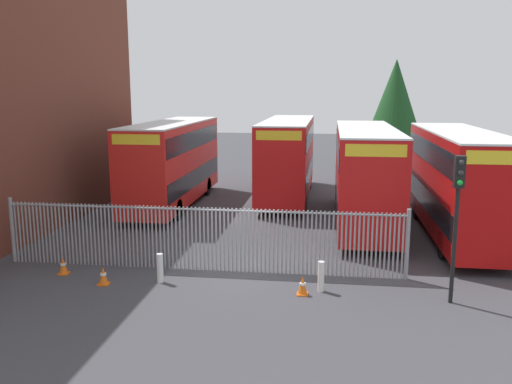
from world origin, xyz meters
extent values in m
plane|color=#3D3D42|center=(0.00, 8.00, 0.00)|extent=(100.00, 100.00, 0.00)
cylinder|color=gray|center=(-8.24, 0.00, 1.10)|extent=(0.06, 0.06, 2.20)
cylinder|color=gray|center=(-8.10, 0.00, 1.10)|extent=(0.06, 0.06, 2.20)
cylinder|color=gray|center=(-7.96, 0.00, 1.10)|extent=(0.06, 0.06, 2.20)
cylinder|color=gray|center=(-7.82, 0.00, 1.10)|extent=(0.06, 0.06, 2.20)
cylinder|color=gray|center=(-7.68, 0.00, 1.10)|extent=(0.06, 0.06, 2.20)
cylinder|color=gray|center=(-7.54, 0.00, 1.10)|extent=(0.06, 0.06, 2.20)
cylinder|color=gray|center=(-7.40, 0.00, 1.10)|extent=(0.06, 0.06, 2.20)
cylinder|color=gray|center=(-7.26, 0.00, 1.10)|extent=(0.06, 0.06, 2.20)
cylinder|color=gray|center=(-7.12, 0.00, 1.10)|extent=(0.06, 0.06, 2.20)
cylinder|color=gray|center=(-6.98, 0.00, 1.10)|extent=(0.06, 0.06, 2.20)
cylinder|color=gray|center=(-6.84, 0.00, 1.10)|extent=(0.06, 0.06, 2.20)
cylinder|color=gray|center=(-6.70, 0.00, 1.10)|extent=(0.06, 0.06, 2.20)
cylinder|color=gray|center=(-6.56, 0.00, 1.10)|extent=(0.06, 0.06, 2.20)
cylinder|color=gray|center=(-6.42, 0.00, 1.10)|extent=(0.06, 0.06, 2.20)
cylinder|color=gray|center=(-6.28, 0.00, 1.10)|extent=(0.06, 0.06, 2.20)
cylinder|color=gray|center=(-6.14, 0.00, 1.10)|extent=(0.06, 0.06, 2.20)
cylinder|color=gray|center=(-6.00, 0.00, 1.10)|extent=(0.06, 0.06, 2.20)
cylinder|color=gray|center=(-5.86, 0.00, 1.10)|extent=(0.06, 0.06, 2.20)
cylinder|color=gray|center=(-5.72, 0.00, 1.10)|extent=(0.06, 0.06, 2.20)
cylinder|color=gray|center=(-5.58, 0.00, 1.10)|extent=(0.06, 0.06, 2.20)
cylinder|color=gray|center=(-5.44, 0.00, 1.10)|extent=(0.06, 0.06, 2.20)
cylinder|color=gray|center=(-5.30, 0.00, 1.10)|extent=(0.06, 0.06, 2.20)
cylinder|color=gray|center=(-5.16, 0.00, 1.10)|extent=(0.06, 0.06, 2.20)
cylinder|color=gray|center=(-5.02, 0.00, 1.10)|extent=(0.06, 0.06, 2.20)
cylinder|color=gray|center=(-4.88, 0.00, 1.10)|extent=(0.06, 0.06, 2.20)
cylinder|color=gray|center=(-4.74, 0.00, 1.10)|extent=(0.06, 0.06, 2.20)
cylinder|color=gray|center=(-4.60, 0.00, 1.10)|extent=(0.06, 0.06, 2.20)
cylinder|color=gray|center=(-4.46, 0.00, 1.10)|extent=(0.06, 0.06, 2.20)
cylinder|color=gray|center=(-4.31, 0.00, 1.10)|extent=(0.06, 0.06, 2.20)
cylinder|color=gray|center=(-4.17, 0.00, 1.10)|extent=(0.06, 0.06, 2.20)
cylinder|color=gray|center=(-4.03, 0.00, 1.10)|extent=(0.06, 0.06, 2.20)
cylinder|color=gray|center=(-3.89, 0.00, 1.10)|extent=(0.06, 0.06, 2.20)
cylinder|color=gray|center=(-3.75, 0.00, 1.10)|extent=(0.06, 0.06, 2.20)
cylinder|color=gray|center=(-3.61, 0.00, 1.10)|extent=(0.06, 0.06, 2.20)
cylinder|color=gray|center=(-3.47, 0.00, 1.10)|extent=(0.06, 0.06, 2.20)
cylinder|color=gray|center=(-3.33, 0.00, 1.10)|extent=(0.06, 0.06, 2.20)
cylinder|color=gray|center=(-3.19, 0.00, 1.10)|extent=(0.06, 0.06, 2.20)
cylinder|color=gray|center=(-3.05, 0.00, 1.10)|extent=(0.06, 0.06, 2.20)
cylinder|color=gray|center=(-2.91, 0.00, 1.10)|extent=(0.06, 0.06, 2.20)
cylinder|color=gray|center=(-2.77, 0.00, 1.10)|extent=(0.06, 0.06, 2.20)
cylinder|color=gray|center=(-2.63, 0.00, 1.10)|extent=(0.06, 0.06, 2.20)
cylinder|color=gray|center=(-2.49, 0.00, 1.10)|extent=(0.06, 0.06, 2.20)
cylinder|color=gray|center=(-2.35, 0.00, 1.10)|extent=(0.06, 0.06, 2.20)
cylinder|color=gray|center=(-2.21, 0.00, 1.10)|extent=(0.06, 0.06, 2.20)
cylinder|color=gray|center=(-2.07, 0.00, 1.10)|extent=(0.06, 0.06, 2.20)
cylinder|color=gray|center=(-1.93, 0.00, 1.10)|extent=(0.06, 0.06, 2.20)
cylinder|color=gray|center=(-1.79, 0.00, 1.10)|extent=(0.06, 0.06, 2.20)
cylinder|color=gray|center=(-1.65, 0.00, 1.10)|extent=(0.06, 0.06, 2.20)
cylinder|color=gray|center=(-1.51, 0.00, 1.10)|extent=(0.06, 0.06, 2.20)
cylinder|color=gray|center=(-1.37, 0.00, 1.10)|extent=(0.06, 0.06, 2.20)
cylinder|color=gray|center=(-1.23, 0.00, 1.10)|extent=(0.06, 0.06, 2.20)
cylinder|color=gray|center=(-1.09, 0.00, 1.10)|extent=(0.06, 0.06, 2.20)
cylinder|color=gray|center=(-0.95, 0.00, 1.10)|extent=(0.06, 0.06, 2.20)
cylinder|color=gray|center=(-0.81, 0.00, 1.10)|extent=(0.06, 0.06, 2.20)
cylinder|color=gray|center=(-0.67, 0.00, 1.10)|extent=(0.06, 0.06, 2.20)
cylinder|color=gray|center=(-0.53, 0.00, 1.10)|extent=(0.06, 0.06, 2.20)
cylinder|color=gray|center=(-0.39, 0.00, 1.10)|extent=(0.06, 0.06, 2.20)
cylinder|color=gray|center=(-0.25, 0.00, 1.10)|extent=(0.06, 0.06, 2.20)
cylinder|color=gray|center=(-0.11, 0.00, 1.10)|extent=(0.06, 0.06, 2.20)
cylinder|color=gray|center=(0.03, 0.00, 1.10)|extent=(0.06, 0.06, 2.20)
cylinder|color=gray|center=(0.17, 0.00, 1.10)|extent=(0.06, 0.06, 2.20)
cylinder|color=gray|center=(0.31, 0.00, 1.10)|extent=(0.06, 0.06, 2.20)
cylinder|color=gray|center=(0.45, 0.00, 1.10)|extent=(0.06, 0.06, 2.20)
cylinder|color=gray|center=(0.59, 0.00, 1.10)|extent=(0.06, 0.06, 2.20)
cylinder|color=gray|center=(0.73, 0.00, 1.10)|extent=(0.06, 0.06, 2.20)
cylinder|color=gray|center=(0.87, 0.00, 1.10)|extent=(0.06, 0.06, 2.20)
cylinder|color=gray|center=(1.01, 0.00, 1.10)|extent=(0.06, 0.06, 2.20)
cylinder|color=gray|center=(1.15, 0.00, 1.10)|extent=(0.06, 0.06, 2.20)
cylinder|color=gray|center=(1.29, 0.00, 1.10)|extent=(0.06, 0.06, 2.20)
cylinder|color=gray|center=(1.43, 0.00, 1.10)|extent=(0.06, 0.06, 2.20)
cylinder|color=gray|center=(1.57, 0.00, 1.10)|extent=(0.06, 0.06, 2.20)
cylinder|color=gray|center=(1.71, 0.00, 1.10)|extent=(0.06, 0.06, 2.20)
cylinder|color=gray|center=(1.85, 0.00, 1.10)|extent=(0.06, 0.06, 2.20)
cylinder|color=gray|center=(1.99, 0.00, 1.10)|extent=(0.06, 0.06, 2.20)
cylinder|color=gray|center=(2.13, 0.00, 1.10)|extent=(0.06, 0.06, 2.20)
cylinder|color=gray|center=(2.27, 0.00, 1.10)|extent=(0.06, 0.06, 2.20)
cylinder|color=gray|center=(2.41, 0.00, 1.10)|extent=(0.06, 0.06, 2.20)
cylinder|color=gray|center=(2.55, 0.00, 1.10)|extent=(0.06, 0.06, 2.20)
cylinder|color=gray|center=(2.69, 0.00, 1.10)|extent=(0.06, 0.06, 2.20)
cylinder|color=gray|center=(2.83, 0.00, 1.10)|extent=(0.06, 0.06, 2.20)
cylinder|color=gray|center=(2.97, 0.00, 1.10)|extent=(0.06, 0.06, 2.20)
cylinder|color=gray|center=(3.11, 0.00, 1.10)|extent=(0.06, 0.06, 2.20)
cylinder|color=gray|center=(3.25, 0.00, 1.10)|extent=(0.06, 0.06, 2.20)
cylinder|color=gray|center=(3.39, 0.00, 1.10)|extent=(0.06, 0.06, 2.20)
cylinder|color=gray|center=(3.53, 0.00, 1.10)|extent=(0.06, 0.06, 2.20)
cylinder|color=gray|center=(3.67, 0.00, 1.10)|extent=(0.06, 0.06, 2.20)
cylinder|color=gray|center=(3.81, 0.00, 1.10)|extent=(0.06, 0.06, 2.20)
cylinder|color=gray|center=(3.95, 0.00, 1.10)|extent=(0.06, 0.06, 2.20)
cylinder|color=gray|center=(4.09, 0.00, 1.10)|extent=(0.06, 0.06, 2.20)
cylinder|color=gray|center=(4.23, 0.00, 1.10)|extent=(0.06, 0.06, 2.20)
cylinder|color=gray|center=(4.37, 0.00, 1.10)|extent=(0.06, 0.06, 2.20)
cylinder|color=gray|center=(4.51, 0.00, 1.10)|extent=(0.06, 0.06, 2.20)
cylinder|color=gray|center=(4.65, 0.00, 1.10)|extent=(0.06, 0.06, 2.20)
cylinder|color=gray|center=(4.79, 0.00, 1.10)|extent=(0.06, 0.06, 2.20)
cylinder|color=gray|center=(4.93, 0.00, 1.10)|extent=(0.06, 0.06, 2.20)
cylinder|color=gray|center=(5.07, 0.00, 1.10)|extent=(0.06, 0.06, 2.20)
cylinder|color=gray|center=(5.21, 0.00, 1.10)|extent=(0.06, 0.06, 2.20)
cylinder|color=gray|center=(5.35, 0.00, 1.10)|extent=(0.06, 0.06, 2.20)
cylinder|color=gray|center=(5.49, 0.00, 1.10)|extent=(0.06, 0.06, 2.20)
cylinder|color=gray|center=(-1.37, 0.00, 2.12)|extent=(13.73, 0.07, 0.07)
cylinder|color=gray|center=(-8.24, 0.00, 1.18)|extent=(0.14, 0.14, 2.35)
cylinder|color=gray|center=(5.49, 0.00, 1.18)|extent=(0.14, 0.14, 2.35)
cube|color=#B70C0C|center=(8.25, 5.76, 2.35)|extent=(2.50, 10.80, 4.00)
cube|color=black|center=(8.25, 5.76, 1.55)|extent=(2.54, 10.37, 0.90)
cube|color=black|center=(8.25, 5.76, 3.55)|extent=(2.54, 10.37, 0.90)
cube|color=yellow|center=(8.25, 0.41, 4.00)|extent=(2.12, 0.12, 0.44)
cube|color=silver|center=(8.25, 5.76, 4.38)|extent=(2.50, 10.80, 0.08)
cylinder|color=black|center=(7.15, 2.41, 0.52)|extent=(0.30, 1.04, 1.04)
cylinder|color=black|center=(9.35, 2.41, 0.52)|extent=(0.30, 1.04, 1.04)
cylinder|color=black|center=(7.15, 8.73, 0.52)|extent=(0.30, 1.04, 1.04)
cylinder|color=black|center=(9.35, 8.73, 0.52)|extent=(0.30, 1.04, 1.04)
cube|color=red|center=(-5.26, 10.11, 2.35)|extent=(2.50, 10.80, 4.00)
cube|color=black|center=(-5.26, 10.11, 1.55)|extent=(2.54, 10.37, 0.90)
cube|color=black|center=(-5.26, 10.11, 3.55)|extent=(2.54, 10.37, 0.90)
cube|color=yellow|center=(-5.26, 4.76, 4.00)|extent=(2.12, 0.12, 0.44)
cube|color=silver|center=(-5.26, 10.11, 4.38)|extent=(2.50, 10.80, 0.08)
cylinder|color=black|center=(-6.36, 6.77, 0.52)|extent=(0.30, 1.04, 1.04)
cylinder|color=black|center=(-4.16, 6.77, 0.52)|extent=(0.30, 1.04, 1.04)
cylinder|color=black|center=(-6.36, 13.08, 0.52)|extent=(0.30, 1.04, 1.04)
cylinder|color=black|center=(-4.16, 13.08, 0.52)|extent=(0.30, 1.04, 1.04)
cube|color=red|center=(4.53, 7.26, 2.35)|extent=(2.50, 10.80, 4.00)
cube|color=black|center=(4.53, 7.26, 1.55)|extent=(2.54, 10.37, 0.90)
cube|color=black|center=(4.53, 7.26, 3.55)|extent=(2.54, 10.37, 0.90)
cube|color=yellow|center=(4.53, 1.91, 4.00)|extent=(2.12, 0.12, 0.44)
cube|color=silver|center=(4.53, 7.26, 4.38)|extent=(2.50, 10.80, 0.08)
cylinder|color=black|center=(3.43, 3.91, 0.52)|extent=(0.30, 1.04, 1.04)
cylinder|color=black|center=(5.63, 3.91, 0.52)|extent=(0.30, 1.04, 1.04)
cylinder|color=black|center=(3.43, 10.23, 0.52)|extent=(0.30, 1.04, 1.04)
cylinder|color=black|center=(5.63, 10.23, 0.52)|extent=(0.30, 1.04, 1.04)
cube|color=red|center=(0.58, 12.92, 2.35)|extent=(2.50, 10.80, 4.00)
cube|color=black|center=(0.58, 12.92, 1.55)|extent=(2.54, 10.37, 0.90)
cube|color=black|center=(0.58, 12.92, 3.55)|extent=(2.54, 10.37, 0.90)
cube|color=yellow|center=(0.58, 7.57, 4.00)|extent=(2.12, 0.12, 0.44)
cube|color=silver|center=(0.58, 12.92, 4.38)|extent=(2.50, 10.80, 0.08)
cylinder|color=black|center=(-0.52, 9.57, 0.52)|extent=(0.30, 1.04, 1.04)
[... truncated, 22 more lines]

